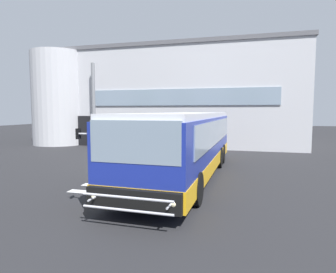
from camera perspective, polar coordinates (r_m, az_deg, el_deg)
ground_plane at (r=15.83m, az=-6.18°, el=-5.07°), size 80.00×90.00×0.02m
bay_paint_stripes at (r=11.29m, az=-4.41°, el=-9.11°), size 4.40×3.96×0.01m
terminal_building at (r=26.90m, az=1.40°, el=7.59°), size 21.76×13.80×7.93m
entry_support_column at (r=22.92m, az=-14.64°, el=6.04°), size 0.28×0.28×6.45m
bus_main_foreground at (r=12.12m, az=3.45°, el=-1.73°), size 3.29×11.52×2.70m
passenger_near_column at (r=22.07m, az=-13.40°, el=0.23°), size 0.51×0.52×1.68m
passenger_by_doorway at (r=21.26m, az=-12.42°, el=-0.02°), size 0.52×0.38×1.68m
passenger_at_curb_edge at (r=20.82m, az=-7.83°, el=-0.05°), size 0.59×0.26×1.68m
safety_bollard_yellow at (r=19.31m, az=-4.00°, el=-1.85°), size 0.18×0.18×0.90m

